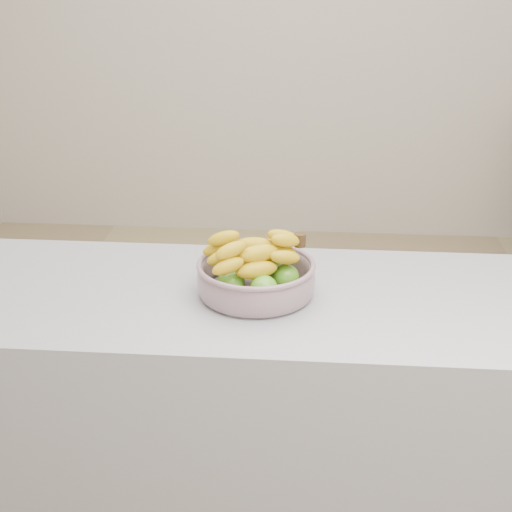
% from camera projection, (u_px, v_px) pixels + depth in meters
% --- Properties ---
extents(ground, '(4.00, 4.00, 0.00)m').
position_uv_depth(ground, '(291.00, 416.00, 2.77)').
color(ground, '#9E8D60').
rests_on(ground, ground).
extents(counter, '(2.00, 0.60, 0.90)m').
position_uv_depth(counter, '(283.00, 446.00, 1.90)').
color(counter, '#9F9FA7').
rests_on(counter, ground).
extents(fruit_bowl, '(0.29, 0.29, 0.15)m').
position_uv_depth(fruit_bowl, '(256.00, 275.00, 1.71)').
color(fruit_bowl, '#96A7B4').
rests_on(fruit_bowl, counter).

